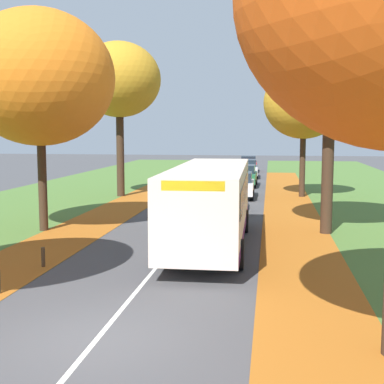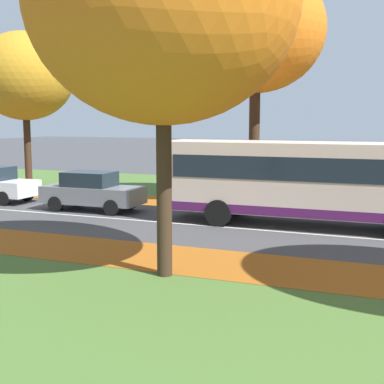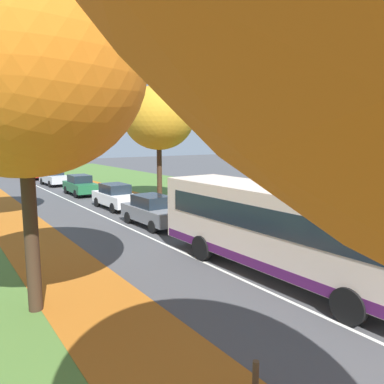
# 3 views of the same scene
# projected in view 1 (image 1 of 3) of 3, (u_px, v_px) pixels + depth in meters

# --- Properties ---
(ground_plane) EXTENTS (160.00, 160.00, 0.00)m
(ground_plane) POSITION_uv_depth(u_px,v_px,m) (97.00, 340.00, 11.04)
(ground_plane) COLOR #424244
(grass_verge_left) EXTENTS (12.00, 90.00, 0.01)m
(grass_verge_left) POSITION_uv_depth(u_px,v_px,m) (56.00, 202.00, 32.02)
(grass_verge_left) COLOR #476B2D
(grass_verge_left) RESTS_ON ground
(leaf_litter_left) EXTENTS (2.80, 60.00, 0.00)m
(leaf_litter_left) POSITION_uv_depth(u_px,v_px,m) (98.00, 220.00, 25.46)
(leaf_litter_left) COLOR #9E5619
(leaf_litter_left) RESTS_ON grass_verge_left
(grass_verge_right) EXTENTS (12.00, 90.00, 0.01)m
(grass_verge_right) POSITION_uv_depth(u_px,v_px,m) (374.00, 208.00, 29.37)
(grass_verge_right) COLOR #476B2D
(grass_verge_right) RESTS_ON ground
(leaf_litter_right) EXTENTS (2.80, 60.00, 0.00)m
(leaf_litter_right) POSITION_uv_depth(u_px,v_px,m) (294.00, 225.00, 24.14)
(leaf_litter_right) COLOR #9E5619
(leaf_litter_right) RESTS_ON grass_verge_right
(road_centre_line) EXTENTS (0.12, 80.00, 0.01)m
(road_centre_line) POSITION_uv_depth(u_px,v_px,m) (208.00, 205.00, 30.70)
(road_centre_line) COLOR silver
(road_centre_line) RESTS_ON ground
(tree_left_near) EXTENTS (6.30, 6.30, 9.31)m
(tree_left_near) POSITION_uv_depth(u_px,v_px,m) (39.00, 78.00, 22.24)
(tree_left_near) COLOR #382619
(tree_left_near) RESTS_ON ground
(tree_left_mid) EXTENTS (5.31, 5.31, 9.87)m
(tree_left_mid) POSITION_uv_depth(u_px,v_px,m) (119.00, 80.00, 33.98)
(tree_left_mid) COLOR #382619
(tree_left_mid) RESTS_ON ground
(tree_right_near) EXTENTS (6.08, 6.08, 10.40)m
(tree_right_near) POSITION_uv_depth(u_px,v_px,m) (331.00, 47.00, 21.46)
(tree_right_near) COLOR #382619
(tree_right_near) RESTS_ON ground
(tree_right_mid) EXTENTS (5.10, 5.10, 8.32)m
(tree_right_mid) POSITION_uv_depth(u_px,v_px,m) (304.00, 103.00, 33.84)
(tree_right_mid) COLOR #382619
(tree_right_mid) RESTS_ON ground
(bollard_fourth) EXTENTS (0.12, 0.12, 0.63)m
(bollard_fourth) POSITION_uv_depth(u_px,v_px,m) (43.00, 257.00, 16.86)
(bollard_fourth) COLOR #4C3823
(bollard_fourth) RESTS_ON ground
(bus) EXTENTS (2.80, 10.44, 2.98)m
(bus) POSITION_uv_depth(u_px,v_px,m) (210.00, 201.00, 19.68)
(bus) COLOR beige
(bus) RESTS_ON ground
(car_grey_lead) EXTENTS (1.87, 4.25, 1.62)m
(car_grey_lead) POSITION_uv_depth(u_px,v_px,m) (227.00, 196.00, 28.47)
(car_grey_lead) COLOR slate
(car_grey_lead) RESTS_ON ground
(car_white_following) EXTENTS (1.82, 4.22, 1.62)m
(car_white_following) POSITION_uv_depth(u_px,v_px,m) (240.00, 185.00, 33.96)
(car_white_following) COLOR silver
(car_white_following) RESTS_ON ground
(car_green_third_in_line) EXTENTS (1.81, 4.22, 1.62)m
(car_green_third_in_line) POSITION_uv_depth(u_px,v_px,m) (245.00, 176.00, 40.90)
(car_green_third_in_line) COLOR #1E6038
(car_green_third_in_line) RESTS_ON ground
(car_silver_fourth_in_line) EXTENTS (1.91, 4.27, 1.62)m
(car_silver_fourth_in_line) POSITION_uv_depth(u_px,v_px,m) (248.00, 169.00, 48.25)
(car_silver_fourth_in_line) COLOR #B7BABF
(car_silver_fourth_in_line) RESTS_ON ground
(car_red_trailing) EXTENTS (1.85, 4.23, 1.62)m
(car_red_trailing) POSITION_uv_depth(u_px,v_px,m) (248.00, 164.00, 55.04)
(car_red_trailing) COLOR #B21919
(car_red_trailing) RESTS_ON ground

